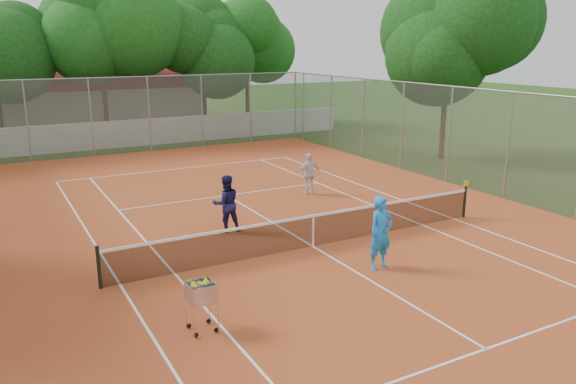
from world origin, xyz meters
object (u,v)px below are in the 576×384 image
clubhouse (74,95)px  player_far_left (226,203)px  tennis_net (313,230)px  player_far_right (309,174)px  ball_hopper (201,305)px  player_near (381,233)px

clubhouse → player_far_left: size_ratio=9.15×
tennis_net → player_far_right: size_ratio=7.41×
clubhouse → player_far_right: size_ratio=10.23×
player_far_right → player_far_left: bearing=34.0°
player_far_left → ball_hopper: 6.28m
clubhouse → player_near: clubhouse is taller
ball_hopper → tennis_net: bearing=49.0°
player_far_left → ball_hopper: (-2.87, -5.58, -0.32)m
player_far_right → ball_hopper: player_far_right is taller
tennis_net → clubhouse: 29.12m
player_near → player_far_right: player_near is taller
clubhouse → ball_hopper: clubhouse is taller
tennis_net → player_far_right: (2.90, 5.08, 0.31)m
clubhouse → player_near: 31.32m
player_far_right → ball_hopper: (-7.42, -8.19, -0.23)m
tennis_net → player_far_left: size_ratio=6.63×
player_far_left → player_far_right: size_ratio=1.12×
tennis_net → player_far_left: bearing=123.5°
player_near → player_far_left: size_ratio=1.08×
player_far_left → ball_hopper: bearing=69.7°
tennis_net → ball_hopper: (-4.51, -3.10, 0.08)m
player_near → player_far_left: bearing=113.0°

